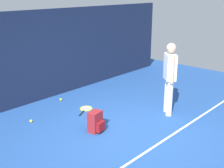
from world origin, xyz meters
name	(u,v)px	position (x,y,z in m)	size (l,w,h in m)	color
ground_plane	(126,134)	(0.00, 0.00, 0.00)	(12.00, 12.00, 0.00)	#234C93
back_fence	(38,57)	(0.00, 3.00, 1.18)	(10.00, 0.10, 2.36)	#141E38
court_line	(155,146)	(0.00, -0.72, 0.00)	(9.00, 0.05, 0.00)	white
tennis_player	(170,75)	(1.50, -0.04, 0.97)	(0.44, 0.44, 1.70)	white
tennis_racket	(86,109)	(0.33, 1.59, 0.01)	(0.63, 0.43, 0.03)	black
backpack	(96,122)	(-0.33, 0.56, 0.21)	(0.33, 0.32, 0.44)	maroon
tennis_ball_near_player	(31,121)	(-1.01, 1.94, 0.03)	(0.07, 0.07, 0.07)	#CCE033
tennis_ball_by_fence	(61,100)	(0.29, 2.52, 0.03)	(0.07, 0.07, 0.07)	#CCE033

